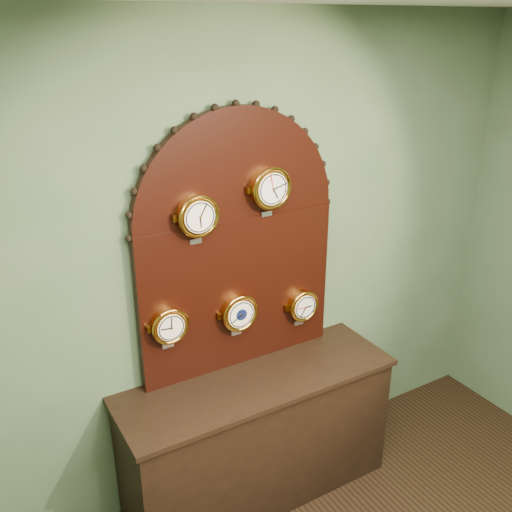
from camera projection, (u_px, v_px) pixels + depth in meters
wall_back at (234, 271)px, 3.24m from camera, size 4.00×0.00×4.00m
shop_counter at (258, 438)px, 3.41m from camera, size 1.60×0.50×0.80m
display_board at (238, 236)px, 3.11m from camera, size 1.26×0.06×1.53m
roman_clock at (197, 216)px, 2.87m from camera, size 0.23×0.08×0.28m
arabic_clock at (270, 188)px, 3.04m from camera, size 0.24×0.08×0.29m
hygrometer at (169, 325)px, 3.00m from camera, size 0.20×0.08×0.26m
barometer at (239, 312)px, 3.21m from camera, size 0.22×0.08×0.27m
tide_clock at (302, 305)px, 3.44m from camera, size 0.20×0.08×0.25m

